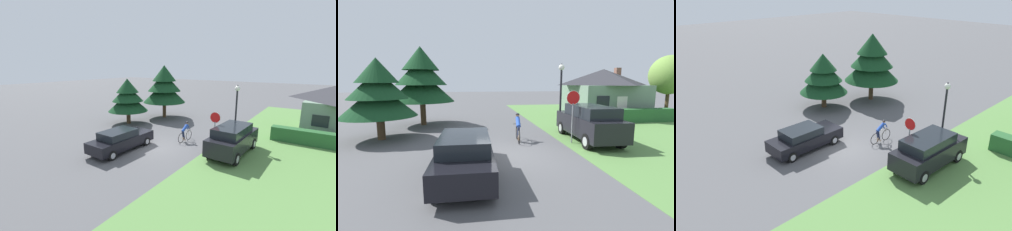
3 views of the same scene
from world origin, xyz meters
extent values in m
plane|color=#515154|center=(0.00, 0.00, 0.00)|extent=(140.00, 140.00, 0.00)
cube|color=#568442|center=(11.22, 4.00, 0.01)|extent=(16.00, 36.00, 0.01)
cube|color=slate|center=(11.30, 11.42, 1.46)|extent=(6.38, 6.80, 2.92)
pyramid|color=#2D2D33|center=(11.30, 11.42, 3.69)|extent=(6.89, 7.35, 1.55)
cube|color=silver|center=(11.15, 8.14, 1.00)|extent=(0.90, 0.10, 2.00)
cube|color=black|center=(9.45, 8.22, 1.60)|extent=(1.10, 0.11, 0.90)
cube|color=brown|center=(13.15, 11.99, 4.24)|extent=(0.52, 0.52, 0.80)
cube|color=#285B2D|center=(10.60, 6.94, 0.54)|extent=(8.49, 0.90, 1.07)
cube|color=black|center=(-1.67, -1.66, 0.64)|extent=(1.82, 4.78, 0.70)
cube|color=black|center=(-1.67, -1.99, 1.23)|extent=(1.59, 2.39, 0.48)
cylinder|color=black|center=(-2.44, -0.04, 0.31)|extent=(0.30, 0.62, 0.62)
cylinder|color=#ADADB2|center=(-2.44, -0.04, 0.31)|extent=(0.31, 0.36, 0.36)
cylinder|color=black|center=(-0.88, -0.05, 0.31)|extent=(0.30, 0.62, 0.62)
cylinder|color=#ADADB2|center=(-0.88, -0.05, 0.31)|extent=(0.31, 0.36, 0.36)
cylinder|color=black|center=(-2.46, -3.28, 0.31)|extent=(0.30, 0.62, 0.62)
cylinder|color=#ADADB2|center=(-2.46, -3.28, 0.31)|extent=(0.31, 0.36, 0.36)
cylinder|color=black|center=(-0.90, -3.29, 0.31)|extent=(0.30, 0.62, 0.62)
cylinder|color=#ADADB2|center=(-0.90, -3.29, 0.31)|extent=(0.31, 0.36, 0.36)
torus|color=black|center=(0.95, 1.92, 0.36)|extent=(0.11, 0.77, 0.77)
torus|color=black|center=(1.03, 2.93, 0.36)|extent=(0.11, 0.77, 0.77)
cylinder|color=beige|center=(0.97, 2.17, 0.52)|extent=(0.05, 0.18, 0.58)
cylinder|color=beige|center=(1.00, 2.54, 0.56)|extent=(0.09, 0.63, 0.66)
cylinder|color=beige|center=(1.00, 2.47, 0.84)|extent=(0.10, 0.75, 0.10)
cylinder|color=beige|center=(0.96, 2.08, 0.30)|extent=(0.07, 0.34, 0.16)
cylinder|color=beige|center=(0.96, 2.01, 0.59)|extent=(0.05, 0.21, 0.46)
cylinder|color=beige|center=(1.03, 2.89, 0.62)|extent=(0.05, 0.12, 0.52)
cylinder|color=black|center=(1.03, 2.85, 0.87)|extent=(0.44, 0.06, 0.02)
ellipsoid|color=black|center=(0.96, 2.10, 0.83)|extent=(0.10, 0.21, 0.05)
cylinder|color=#262D4C|center=(0.97, 2.09, 0.64)|extent=(0.13, 0.25, 0.49)
cylinder|color=#262D4C|center=(0.97, 2.25, 0.56)|extent=(0.13, 0.26, 0.64)
cylinder|color=#8C6647|center=(0.98, 2.16, 0.27)|extent=(0.08, 0.08, 0.30)
cylinder|color=#8C6647|center=(1.03, 2.32, 0.17)|extent=(0.17, 0.08, 0.21)
cylinder|color=#264CB2|center=(0.99, 2.38, 1.06)|extent=(0.28, 0.70, 0.57)
cylinder|color=#264CB2|center=(1.02, 2.61, 1.05)|extent=(0.09, 0.25, 0.36)
cylinder|color=#264CB2|center=(1.02, 2.89, 1.05)|extent=(0.09, 0.25, 0.36)
sphere|color=#8C6647|center=(1.01, 2.66, 1.39)|extent=(0.19, 0.19, 0.19)
ellipsoid|color=black|center=(1.01, 2.66, 1.44)|extent=(0.22, 0.18, 0.12)
cube|color=black|center=(4.85, 2.07, 0.87)|extent=(2.04, 4.96, 1.01)
cube|color=black|center=(4.84, 1.87, 1.66)|extent=(1.76, 3.22, 0.57)
cylinder|color=black|center=(4.06, 3.76, 0.39)|extent=(0.28, 0.78, 0.77)
cylinder|color=#ADADB2|center=(4.06, 3.76, 0.39)|extent=(0.28, 0.46, 0.45)
cylinder|color=black|center=(5.74, 3.71, 0.39)|extent=(0.28, 0.78, 0.77)
cylinder|color=#ADADB2|center=(5.74, 3.71, 0.39)|extent=(0.28, 0.46, 0.45)
cylinder|color=black|center=(3.95, 0.43, 0.39)|extent=(0.28, 0.78, 0.77)
cylinder|color=#ADADB2|center=(3.95, 0.43, 0.39)|extent=(0.28, 0.46, 0.45)
cylinder|color=black|center=(5.63, 0.38, 0.39)|extent=(0.28, 0.78, 0.77)
cylinder|color=#ADADB2|center=(5.63, 0.38, 0.39)|extent=(0.28, 0.46, 0.45)
cylinder|color=gray|center=(3.72, 1.65, 1.05)|extent=(0.07, 0.07, 2.10)
cylinder|color=red|center=(3.72, 1.65, 2.39)|extent=(0.69, 0.03, 0.69)
cylinder|color=silver|center=(3.72, 1.65, 2.39)|extent=(0.73, 0.02, 0.73)
cylinder|color=black|center=(4.17, 4.47, 1.97)|extent=(0.13, 0.13, 3.94)
sphere|color=white|center=(4.17, 4.47, 4.11)|extent=(0.37, 0.37, 0.37)
cone|color=black|center=(4.17, 4.47, 4.29)|extent=(0.22, 0.22, 0.15)
cylinder|color=#4C3823|center=(-6.49, 3.89, 0.65)|extent=(0.41, 0.41, 1.30)
cone|color=#143D1E|center=(-6.49, 3.89, 2.19)|extent=(3.93, 3.93, 1.78)
cone|color=#143D1E|center=(-6.49, 3.89, 3.06)|extent=(3.07, 3.07, 1.57)
cone|color=#143D1E|center=(-6.49, 3.89, 3.82)|extent=(2.20, 2.20, 1.35)
cylinder|color=#4C3823|center=(-5.12, 8.18, 0.87)|extent=(0.40, 0.40, 1.74)
cone|color=#143D1E|center=(-5.12, 8.18, 2.87)|extent=(4.66, 4.66, 2.24)
cone|color=#143D1E|center=(-5.12, 8.18, 3.97)|extent=(3.64, 3.64, 1.97)
cone|color=#143D1E|center=(-5.12, 8.18, 4.92)|extent=(2.61, 2.61, 1.71)
cylinder|color=#4C3823|center=(17.24, 10.01, 1.20)|extent=(0.31, 0.31, 2.39)
ellipsoid|color=olive|center=(17.24, 10.01, 3.89)|extent=(3.53, 3.53, 3.71)
camera|label=1|loc=(9.38, -11.96, 5.76)|focal=24.00mm
camera|label=2|loc=(-1.36, -9.25, 3.16)|focal=24.00mm
camera|label=3|loc=(13.32, -12.54, 9.87)|focal=35.00mm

